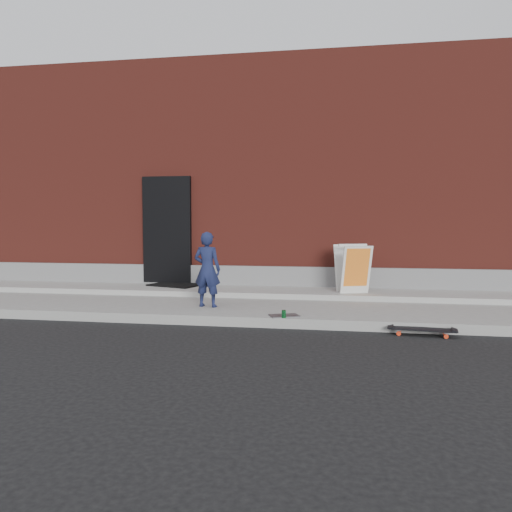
% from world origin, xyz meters
% --- Properties ---
extents(ground, '(80.00, 80.00, 0.00)m').
position_xyz_m(ground, '(0.00, 0.00, 0.00)').
color(ground, black).
rests_on(ground, ground).
extents(sidewalk, '(20.00, 3.00, 0.15)m').
position_xyz_m(sidewalk, '(0.00, 1.50, 0.07)').
color(sidewalk, slate).
rests_on(sidewalk, ground).
extents(apron, '(20.00, 1.20, 0.10)m').
position_xyz_m(apron, '(0.00, 2.40, 0.20)').
color(apron, gray).
rests_on(apron, sidewalk).
extents(building, '(20.00, 8.10, 5.00)m').
position_xyz_m(building, '(-0.00, 6.99, 2.50)').
color(building, maroon).
rests_on(building, ground).
extents(child, '(0.49, 0.35, 1.26)m').
position_xyz_m(child, '(-1.14, 0.81, 0.78)').
color(child, '#171D40').
rests_on(child, sidewalk).
extents(skateboard, '(0.91, 0.34, 0.10)m').
position_xyz_m(skateboard, '(2.17, -0.12, 0.08)').
color(skateboard, red).
rests_on(skateboard, ground).
extents(pizza_sign, '(0.73, 0.79, 0.91)m').
position_xyz_m(pizza_sign, '(1.28, 2.21, 0.70)').
color(pizza_sign, silver).
rests_on(pizza_sign, apron).
extents(soda_can, '(0.08, 0.08, 0.12)m').
position_xyz_m(soda_can, '(0.23, 0.05, 0.21)').
color(soda_can, '#187C35').
rests_on(soda_can, sidewalk).
extents(doormat, '(1.21, 1.09, 0.03)m').
position_xyz_m(doormat, '(-2.30, 2.69, 0.26)').
color(doormat, black).
rests_on(doormat, apron).
extents(utility_plate, '(0.51, 0.42, 0.01)m').
position_xyz_m(utility_plate, '(0.22, 0.20, 0.16)').
color(utility_plate, '#505055').
rests_on(utility_plate, sidewalk).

